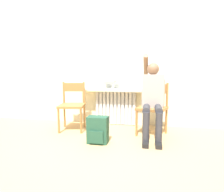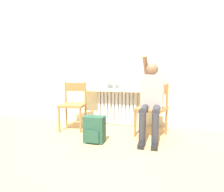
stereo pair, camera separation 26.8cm
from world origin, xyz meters
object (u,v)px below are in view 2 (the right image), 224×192
Objects in this scene: person at (151,96)px; chair_left at (73,104)px; cat at (112,81)px; backpack at (94,130)px; chair_right at (152,108)px.

chair_left is at bearing 174.86° from person.
cat is 1.11× the size of backpack.
backpack is (-0.80, -0.56, -0.27)m from chair_right.
person reaches higher than chair_right.
cat is (-0.79, 0.56, 0.21)m from person.
chair_left reaches higher than backpack.
person is (-0.01, -0.13, 0.20)m from chair_right.
chair_right is 0.24m from person.
cat is at bearing 90.52° from backpack.
cat reaches higher than chair_left.
chair_right is 1.97× the size of cat.
backpack is at bearing -125.36° from chair_right.
person is 3.05× the size of cat.
person is 0.99m from cat.
chair_right is 2.18× the size of backpack.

